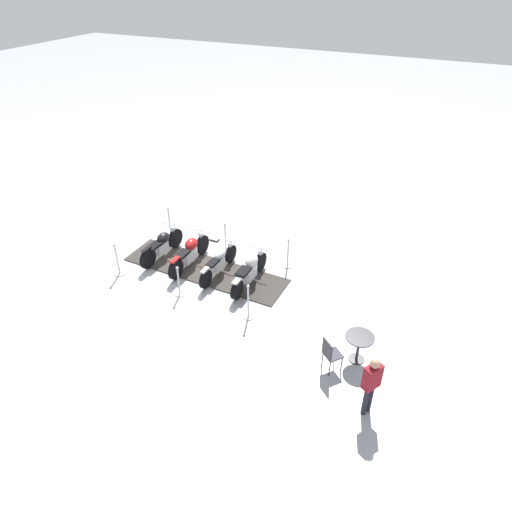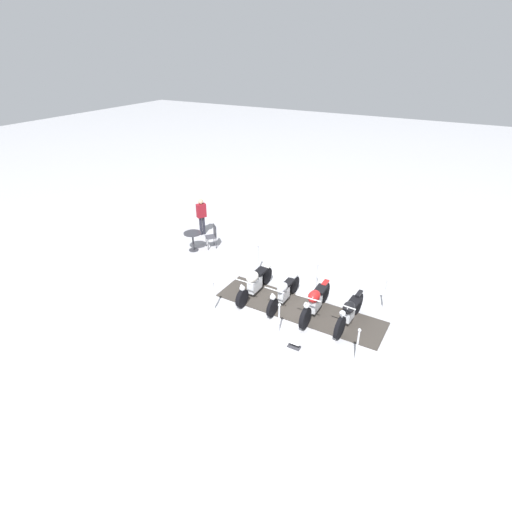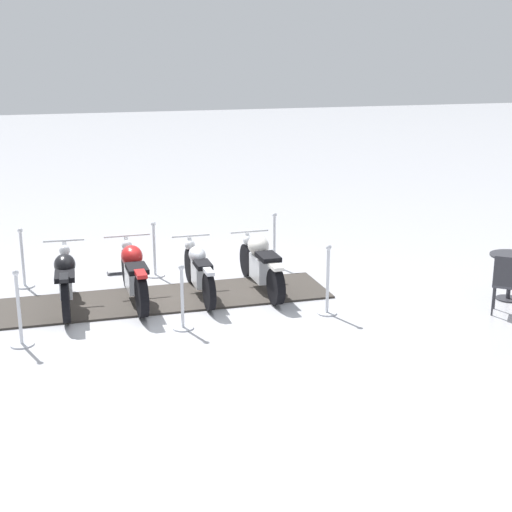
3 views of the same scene
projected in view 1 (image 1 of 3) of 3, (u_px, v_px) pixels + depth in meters
The scene contains 16 objects.
ground_plane at pixel (205, 270), 14.84m from camera, with size 80.00×80.00×0.00m, color #B2B2B7.
display_platform at pixel (205, 270), 14.83m from camera, with size 5.50×1.46×0.03m, color #38332D.
motorcycle_cream at pixel (250, 270), 13.97m from camera, with size 2.25×0.71×0.93m.
motorcycle_chrome at pixel (219, 262), 14.40m from camera, with size 2.18×0.68×0.90m.
motorcycle_maroon at pixel (190, 252), 14.78m from camera, with size 2.28×0.79×0.98m.
motorcycle_black at pixel (162, 244), 15.19m from camera, with size 2.13×0.67×1.00m.
stanchion_left_mid at pixel (179, 285), 13.61m from camera, with size 0.32×0.32×1.01m.
stanchion_left_front at pixel (248, 306), 12.71m from camera, with size 0.31×0.31×1.15m.
stanchion_right_front at pixel (288, 257), 14.80m from camera, with size 0.30×0.30×1.07m.
stanchion_right_rear at pixel (170, 226), 16.56m from camera, with size 0.34×0.34×1.08m.
stanchion_right_mid at pixel (226, 242), 15.70m from camera, with size 0.35×0.35×1.05m.
stanchion_left_rear at pixel (118, 265), 14.47m from camera, with size 0.34×0.34×1.13m.
info_placard at pixel (214, 239), 16.35m from camera, with size 0.22×0.37×0.20m.
cafe_table at pixel (359, 343), 11.25m from camera, with size 0.72×0.72×0.79m.
cafe_chair_near_table at pixel (330, 353), 10.98m from camera, with size 0.56×0.56×0.99m.
bystander_person at pixel (371, 382), 9.71m from camera, with size 0.46×0.39×1.66m.
Camera 1 is at (-10.24, -6.63, 8.63)m, focal length 31.88 mm.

